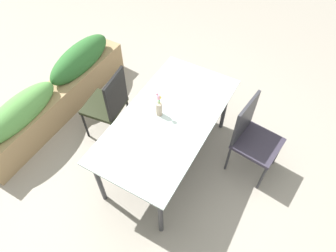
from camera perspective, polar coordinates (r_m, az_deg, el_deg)
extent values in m
plane|color=gray|center=(3.65, -1.93, -6.71)|extent=(12.00, 12.00, 0.00)
cube|color=#B2C6C1|center=(3.05, 0.00, 1.48)|extent=(1.76, 0.90, 0.02)
cube|color=#333338|center=(3.07, 0.00, 1.18)|extent=(1.72, 0.88, 0.02)
cylinder|color=#333338|center=(2.93, -1.45, -16.64)|extent=(0.05, 0.05, 0.75)
cylinder|color=#333338|center=(3.75, 10.83, 3.56)|extent=(0.05, 0.05, 0.75)
cylinder|color=#333338|center=(3.16, -13.04, -10.27)|extent=(0.05, 0.05, 0.75)
cylinder|color=#333338|center=(3.93, 1.04, 7.44)|extent=(0.05, 0.05, 0.75)
cube|color=black|center=(3.67, -12.12, 3.82)|extent=(0.49, 0.49, 0.04)
cube|color=black|center=(3.40, -9.88, 5.93)|extent=(0.42, 0.08, 0.51)
cylinder|color=black|center=(3.84, -15.55, 0.18)|extent=(0.03, 0.03, 0.45)
cylinder|color=black|center=(4.03, -12.63, 4.26)|extent=(0.03, 0.03, 0.45)
cylinder|color=black|center=(3.66, -10.37, -1.61)|extent=(0.03, 0.03, 0.45)
cylinder|color=black|center=(3.87, -7.59, 2.73)|extent=(0.03, 0.03, 0.45)
cube|color=#312C3A|center=(3.38, 16.80, -3.25)|extent=(0.52, 0.52, 0.04)
cube|color=#2D2D33|center=(3.22, 14.50, 1.29)|extent=(0.44, 0.09, 0.50)
cylinder|color=#2D2D33|center=(3.68, 20.26, -4.75)|extent=(0.03, 0.03, 0.44)
cylinder|color=#2D2D33|center=(3.43, 17.48, -9.48)|extent=(0.03, 0.03, 0.44)
cylinder|color=#2D2D33|center=(3.72, 14.57, -1.66)|extent=(0.03, 0.03, 0.44)
cylinder|color=#2D2D33|center=(3.48, 11.38, -6.09)|extent=(0.03, 0.03, 0.44)
cylinder|color=tan|center=(3.01, -1.72, 3.28)|extent=(0.06, 0.06, 0.16)
cylinder|color=#569347|center=(2.94, -1.73, 4.55)|extent=(0.01, 0.01, 0.12)
sphere|color=pink|center=(2.89, -1.76, 5.38)|extent=(0.04, 0.04, 0.04)
cylinder|color=#569347|center=(2.95, -1.60, 4.67)|extent=(0.01, 0.01, 0.12)
sphere|color=#EFCC4C|center=(2.90, -1.62, 5.47)|extent=(0.03, 0.03, 0.03)
cylinder|color=#569347|center=(2.93, -1.81, 4.72)|extent=(0.01, 0.01, 0.15)
sphere|color=pink|center=(2.88, -1.84, 5.71)|extent=(0.03, 0.03, 0.03)
cylinder|color=#569347|center=(2.94, -1.50, 4.59)|extent=(0.01, 0.01, 0.13)
sphere|color=#EFCC4C|center=(2.89, -1.53, 5.46)|extent=(0.03, 0.03, 0.03)
cylinder|color=#569347|center=(2.93, -2.10, 5.02)|extent=(0.01, 0.01, 0.16)
sphere|color=pink|center=(2.87, -2.15, 6.16)|extent=(0.03, 0.03, 0.03)
cube|color=#9E7F56|center=(4.24, -20.13, 4.51)|extent=(2.42, 0.36, 0.42)
ellipsoid|color=#569347|center=(3.85, -26.64, 2.35)|extent=(1.09, 0.32, 0.36)
ellipsoid|color=#2D662D|center=(4.28, -16.51, 12.26)|extent=(1.09, 0.32, 0.40)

